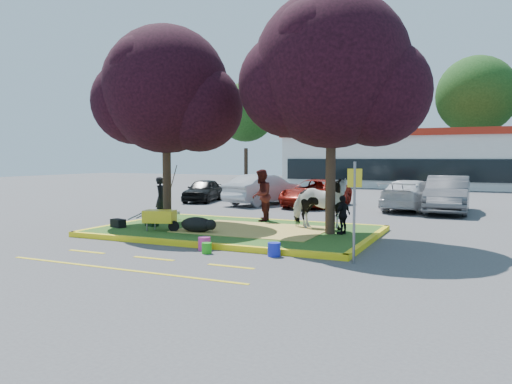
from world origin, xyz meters
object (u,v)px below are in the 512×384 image
at_px(car_silver, 265,190).
at_px(wheelbarrow, 160,217).
at_px(car_black, 203,190).
at_px(sign_post, 354,202).
at_px(cow, 319,203).
at_px(handler, 161,197).
at_px(calf, 197,225).
at_px(bucket_blue, 274,250).
at_px(bucket_pink, 204,244).
at_px(bucket_green, 207,248).

bearing_deg(car_silver, wheelbarrow, 114.05).
xyz_separation_m(car_black, car_silver, (3.55, -0.08, 0.14)).
height_order(wheelbarrow, sign_post, sign_post).
relative_size(cow, car_black, 0.54).
distance_m(handler, car_black, 8.27).
xyz_separation_m(calf, handler, (-2.96, 2.40, 0.52)).
distance_m(bucket_blue, car_black, 14.81).
bearing_deg(sign_post, handler, 136.36).
bearing_deg(bucket_pink, wheelbarrow, 148.82).
bearing_deg(bucket_pink, sign_post, 0.32).
xyz_separation_m(handler, bucket_green, (4.46, -4.40, -0.76)).
xyz_separation_m(handler, bucket_pink, (4.18, -4.05, -0.72)).
bearing_deg(cow, bucket_pink, 159.07).
relative_size(wheelbarrow, bucket_pink, 4.86).
relative_size(sign_post, car_silver, 0.50).
bearing_deg(bucket_green, wheelbarrow, 145.97).
bearing_deg(cow, bucket_green, 164.45).
bearing_deg(cow, sign_post, -146.04).
relative_size(wheelbarrow, car_black, 0.46).
relative_size(calf, handler, 0.70).
distance_m(wheelbarrow, bucket_green, 3.21).
bearing_deg(calf, sign_post, 5.79).
xyz_separation_m(calf, bucket_green, (1.50, -2.01, -0.24)).
distance_m(cow, car_silver, 9.68).
xyz_separation_m(wheelbarrow, bucket_green, (2.63, -1.78, -0.44)).
height_order(bucket_green, car_black, car_black).
xyz_separation_m(sign_post, bucket_pink, (-3.78, -0.02, -1.19)).
xyz_separation_m(calf, bucket_blue, (3.12, -1.66, -0.21)).
height_order(bucket_green, bucket_blue, bucket_blue).
xyz_separation_m(sign_post, car_silver, (-7.26, 11.71, -0.62)).
bearing_deg(wheelbarrow, calf, -4.15).
relative_size(wheelbarrow, car_silver, 0.36).
xyz_separation_m(sign_post, car_black, (-10.80, 11.79, -0.76)).
bearing_deg(sign_post, car_black, 115.73).
relative_size(wheelbarrow, bucket_green, 6.20).
height_order(bucket_green, car_silver, car_silver).
height_order(bucket_green, bucket_pink, bucket_pink).
height_order(wheelbarrow, bucket_pink, wheelbarrow).
relative_size(wheelbarrow, bucket_blue, 5.00).
relative_size(bucket_pink, car_black, 0.10).
relative_size(handler, sign_post, 0.66).
xyz_separation_m(bucket_green, bucket_pink, (-0.27, 0.35, 0.04)).
xyz_separation_m(calf, car_silver, (-2.26, 10.08, 0.37)).
distance_m(calf, bucket_blue, 3.54).
distance_m(sign_post, bucket_blue, 2.23).
distance_m(bucket_green, bucket_pink, 0.45).
bearing_deg(car_black, sign_post, -59.37).
bearing_deg(car_black, wheelbarrow, -77.66).
height_order(cow, car_silver, cow).
relative_size(handler, car_silver, 0.33).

